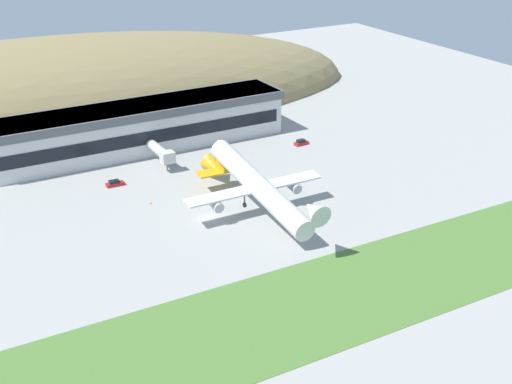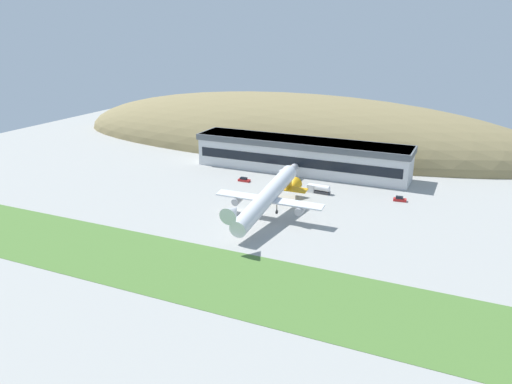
{
  "view_description": "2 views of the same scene",
  "coord_description": "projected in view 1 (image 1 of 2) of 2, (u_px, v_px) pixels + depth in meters",
  "views": [
    {
      "loc": [
        -61.18,
        -128.83,
        70.06
      ],
      "look_at": [
        9.55,
        -4.62,
        5.97
      ],
      "focal_mm": 50.0,
      "sensor_mm": 36.0,
      "label": 1
    },
    {
      "loc": [
        63.68,
        -129.48,
        54.9
      ],
      "look_at": [
        7.77,
        -5.91,
        8.92
      ],
      "focal_mm": 35.0,
      "sensor_mm": 36.0,
      "label": 2
    }
  ],
  "objects": [
    {
      "name": "ground_plane",
      "position": [
        209.0,
        218.0,
        158.44
      ],
      "size": [
        331.1,
        331.1,
        0.0
      ],
      "primitive_type": "plane",
      "color": "#9E9E99"
    },
    {
      "name": "grass_strip_foreground",
      "position": [
        310.0,
        306.0,
        126.16
      ],
      "size": [
        297.99,
        27.14,
        0.08
      ],
      "primitive_type": "cube",
      "color": "#4C7533",
      "rests_on": "ground_plane"
    },
    {
      "name": "hill_backdrop",
      "position": [
        27.0,
        117.0,
        223.86
      ],
      "size": [
        235.0,
        76.73,
        47.01
      ],
      "primitive_type": "ellipsoid",
      "color": "olive",
      "rests_on": "ground_plane"
    },
    {
      "name": "terminal_building",
      "position": [
        139.0,
        125.0,
        194.6
      ],
      "size": [
        83.9,
        15.81,
        12.76
      ],
      "color": "silver",
      "rests_on": "ground_plane"
    },
    {
      "name": "jetway_0",
      "position": [
        161.0,
        152.0,
        184.61
      ],
      "size": [
        3.38,
        12.82,
        5.43
      ],
      "color": "silver",
      "rests_on": "ground_plane"
    },
    {
      "name": "cargo_airplane",
      "position": [
        257.0,
        186.0,
        157.51
      ],
      "size": [
        33.31,
        49.59,
        11.75
      ],
      "color": "silver"
    },
    {
      "name": "service_car_0",
      "position": [
        301.0,
        143.0,
        200.69
      ],
      "size": [
        4.29,
        2.14,
        1.6
      ],
      "color": "#B21E1E",
      "rests_on": "ground_plane"
    },
    {
      "name": "service_car_1",
      "position": [
        115.0,
        183.0,
        174.41
      ],
      "size": [
        4.47,
        1.93,
        1.47
      ],
      "color": "#B21E1E",
      "rests_on": "ground_plane"
    },
    {
      "name": "fuel_truck",
      "position": [
        222.0,
        161.0,
        186.02
      ],
      "size": [
        8.05,
        2.73,
        3.02
      ],
      "color": "silver",
      "rests_on": "ground_plane"
    },
    {
      "name": "traffic_cone_0",
      "position": [
        151.0,
        202.0,
        165.12
      ],
      "size": [
        0.52,
        0.52,
        0.58
      ],
      "color": "orange",
      "rests_on": "ground_plane"
    }
  ]
}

